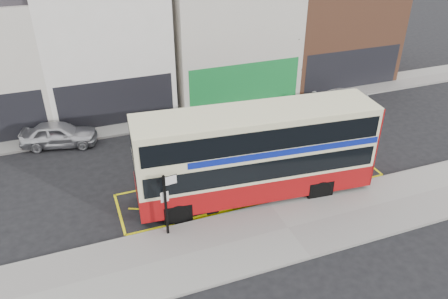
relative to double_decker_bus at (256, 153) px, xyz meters
name	(u,v)px	position (x,y,z in m)	size (l,w,h in m)	color
ground	(266,202)	(0.26, -0.81, -2.45)	(120.00, 120.00, 0.00)	black
pavement	(288,229)	(0.26, -3.11, -2.37)	(40.00, 4.00, 0.15)	gray
kerb	(269,205)	(0.26, -1.18, -2.37)	(40.00, 0.15, 0.15)	gray
far_pavement	(199,112)	(0.26, 10.19, -2.37)	(50.00, 3.00, 0.15)	gray
road_markings	(253,184)	(0.26, 0.79, -2.44)	(14.00, 3.40, 0.01)	#FFF80D
terrace_left	(101,31)	(-5.24, 14.18, 2.87)	(8.00, 8.01, 11.80)	white
terrace_green_shop	(225,23)	(3.76, 14.18, 2.62)	(9.00, 8.01, 11.30)	beige
terrace_right	(329,19)	(12.76, 14.18, 2.13)	(9.00, 8.01, 10.30)	brown
double_decker_bus	(256,153)	(0.00, 0.00, 0.00)	(11.85, 3.75, 4.66)	beige
bus_stop_post	(167,199)	(-4.87, -1.53, -0.46)	(0.77, 0.15, 3.06)	black
car_silver	(59,134)	(-9.03, 8.81, -1.69)	(1.79, 4.44, 1.51)	silver
car_grey	(186,124)	(-1.37, 7.62, -1.81)	(1.35, 3.88, 1.28)	#393940
car_white	(343,98)	(10.36, 7.67, -1.82)	(1.77, 4.35, 1.26)	silver
street_tree_right	(295,43)	(8.03, 11.17, 1.50)	(2.68, 2.68, 5.79)	black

